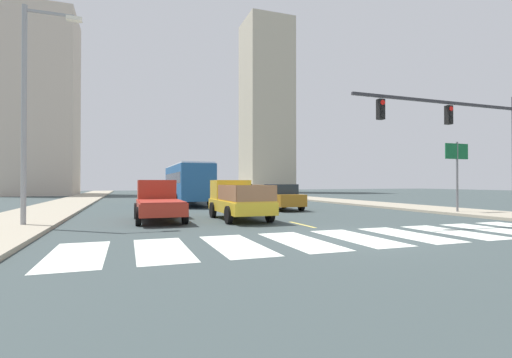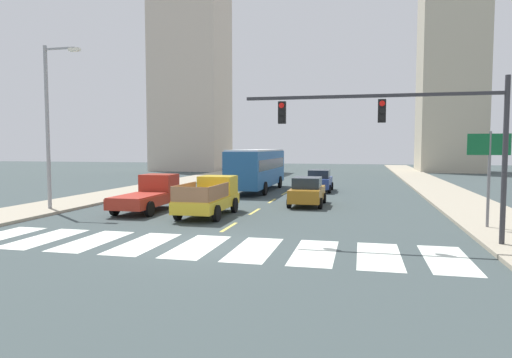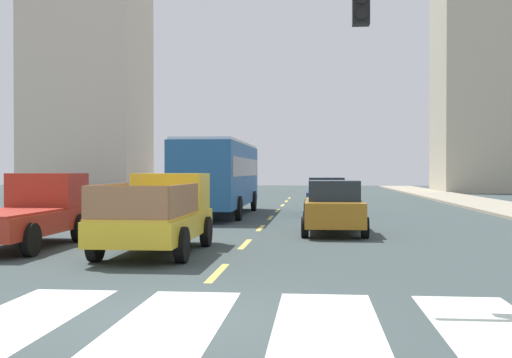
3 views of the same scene
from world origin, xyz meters
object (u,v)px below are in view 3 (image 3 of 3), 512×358
(pickup_stakebed, at_px, (160,214))
(pickup_dark, at_px, (29,212))
(sedan_near_right, at_px, (326,196))
(sedan_far, at_px, (334,207))
(city_bus, at_px, (219,172))

(pickup_stakebed, height_order, pickup_dark, same)
(pickup_stakebed, bearing_deg, sedan_near_right, 72.46)
(sedan_far, bearing_deg, pickup_dark, -155.58)
(pickup_dark, bearing_deg, sedan_far, 27.06)
(pickup_dark, bearing_deg, pickup_stakebed, -10.67)
(sedan_far, relative_size, sedan_near_right, 1.00)
(pickup_stakebed, height_order, city_bus, city_bus)
(city_bus, bearing_deg, sedan_far, -57.60)
(sedan_near_right, bearing_deg, sedan_far, -86.69)
(pickup_dark, bearing_deg, sedan_near_right, 58.41)
(pickup_dark, xyz_separation_m, city_bus, (3.31, 12.27, 1.03))
(pickup_stakebed, xyz_separation_m, city_bus, (-0.46, 13.00, 1.02))
(pickup_stakebed, xyz_separation_m, sedan_near_right, (4.40, 13.89, -0.08))
(city_bus, bearing_deg, sedan_near_right, 11.35)
(sedan_near_right, bearing_deg, city_bus, -166.84)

